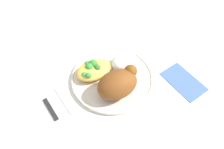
# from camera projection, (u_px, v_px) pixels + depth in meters

# --- Properties ---
(ground_plane) EXTENTS (2.00, 2.00, 0.00)m
(ground_plane) POSITION_uv_depth(u_px,v_px,m) (112.00, 79.00, 0.64)
(ground_plane) COLOR silver
(plate) EXTENTS (0.25, 0.25, 0.01)m
(plate) POSITION_uv_depth(u_px,v_px,m) (112.00, 78.00, 0.64)
(plate) COLOR beige
(plate) RESTS_ON ground_plane
(roasted_chicken) EXTENTS (0.13, 0.08, 0.07)m
(roasted_chicken) POSITION_uv_depth(u_px,v_px,m) (118.00, 83.00, 0.57)
(roasted_chicken) COLOR brown
(roasted_chicken) RESTS_ON plate
(rice_pile) EXTENTS (0.08, 0.07, 0.04)m
(rice_pile) POSITION_uv_depth(u_px,v_px,m) (125.00, 62.00, 0.64)
(rice_pile) COLOR white
(rice_pile) RESTS_ON plate
(mac_cheese_with_broccoli) EXTENTS (0.11, 0.08, 0.04)m
(mac_cheese_with_broccoli) POSITION_uv_depth(u_px,v_px,m) (93.00, 69.00, 0.62)
(mac_cheese_with_broccoli) COLOR #F0B546
(mac_cheese_with_broccoli) RESTS_ON plate
(fork) EXTENTS (0.03, 0.14, 0.01)m
(fork) POSITION_uv_depth(u_px,v_px,m) (59.00, 94.00, 0.61)
(fork) COLOR silver
(fork) RESTS_ON ground_plane
(knife) EXTENTS (0.04, 0.19, 0.01)m
(knife) POSITION_uv_depth(u_px,v_px,m) (45.00, 99.00, 0.59)
(knife) COLOR black
(knife) RESTS_ON ground_plane
(napkin) EXTENTS (0.09, 0.14, 0.00)m
(napkin) POSITION_uv_depth(u_px,v_px,m) (183.00, 81.00, 0.63)
(napkin) COLOR #47669E
(napkin) RESTS_ON ground_plane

